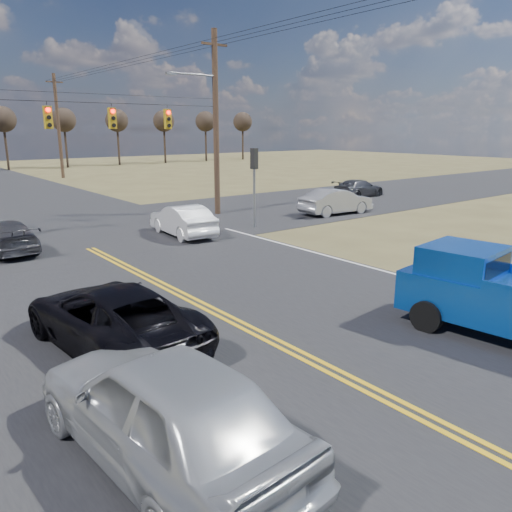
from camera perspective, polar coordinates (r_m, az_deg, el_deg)
ground at (r=10.32m, az=10.19°, el=-13.66°), size 160.00×160.00×0.00m
road_main at (r=18.05m, az=-14.08°, el=-1.55°), size 14.00×120.00×0.02m
road_cross at (r=25.40m, az=-21.54°, el=2.42°), size 120.00×12.00×0.02m
signal_gantry at (r=24.89m, az=-21.36°, el=13.98°), size 19.60×4.83×10.00m
utility_poles at (r=23.99m, az=-21.99°, el=14.34°), size 19.60×58.32×10.00m
treeline at (r=33.66m, az=-27.08°, el=14.35°), size 87.00×117.80×7.40m
silver_suv at (r=7.68m, az=-10.41°, el=-16.61°), size 2.48×5.35×1.77m
black_suv at (r=11.73m, az=-16.12°, el=-6.61°), size 2.82×5.39×1.45m
white_car_queue at (r=23.27m, az=-8.40°, el=4.05°), size 1.87×4.45×1.43m
dgrey_car_queue at (r=22.24m, az=-26.75°, el=1.99°), size 1.93×4.46×1.28m
cross_car_east_near at (r=29.29m, az=9.15°, el=6.18°), size 1.92×4.62×1.49m
cross_car_east_far at (r=37.07m, az=11.65°, el=7.59°), size 2.14×4.54×1.28m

